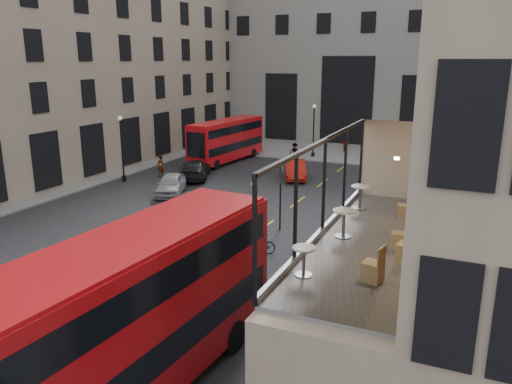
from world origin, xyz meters
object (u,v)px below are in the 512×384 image
at_px(cafe_table_far, 360,194).
at_px(cafe_chair_a, 373,270).
at_px(pedestrian_e, 160,166).
at_px(street_lamp_b, 313,134).
at_px(pedestrian_c, 345,145).
at_px(cafe_chair_b, 407,252).
at_px(street_lamp_a, 122,152).
at_px(cafe_table_near, 304,257).
at_px(traffic_light_near, 280,190).
at_px(cafe_chair_d, 405,210).
at_px(pedestrian_b, 295,152).
at_px(bicycle, 257,243).
at_px(car_b, 295,169).
at_px(pedestrian_d, 387,155).
at_px(cyclist, 254,196).
at_px(car_c, 195,169).
at_px(car_a, 171,184).
at_px(bus_near, 117,320).
at_px(traffic_light_far, 205,136).
at_px(pedestrian_a, 254,143).
at_px(cafe_chair_c, 399,239).
at_px(cafe_table_mid, 344,219).
at_px(bus_far, 227,139).

relative_size(cafe_table_far, cafe_chair_a, 0.93).
bearing_deg(pedestrian_e, street_lamp_b, 155.65).
xyz_separation_m(cafe_table_far, cafe_chair_a, (1.59, -5.74, -0.28)).
bearing_deg(pedestrian_c, cafe_table_far, 89.70).
xyz_separation_m(cafe_table_far, cafe_chair_b, (2.17, -4.24, -0.26)).
height_order(street_lamp_a, cafe_table_near, cafe_table_near).
bearing_deg(cafe_chair_b, street_lamp_b, 111.15).
xyz_separation_m(traffic_light_near, cafe_chair_d, (8.04, -9.44, 2.43)).
bearing_deg(pedestrian_b, bicycle, -114.62).
xyz_separation_m(pedestrian_c, cafe_table_near, (9.07, -40.88, 4.27)).
xyz_separation_m(car_b, pedestrian_d, (6.03, 8.70, 0.14)).
height_order(cyclist, cafe_table_far, cafe_table_far).
relative_size(car_c, cafe_table_far, 6.41).
xyz_separation_m(traffic_light_near, cafe_table_far, (6.46, -9.00, 2.73)).
distance_m(car_a, bicycle, 13.07).
xyz_separation_m(bus_near, car_b, (-5.08, 28.84, -2.03)).
xyz_separation_m(traffic_light_far, bicycle, (14.17, -19.73, -1.91)).
relative_size(traffic_light_far, cafe_chair_a, 4.22).
bearing_deg(pedestrian_a, pedestrian_d, -19.83).
xyz_separation_m(pedestrian_a, cafe_chair_c, (20.54, -35.74, 4.02)).
distance_m(car_b, cafe_chair_d, 25.30).
bearing_deg(car_c, pedestrian_d, -161.50).
relative_size(pedestrian_e, cafe_chair_d, 2.15).
bearing_deg(pedestrian_d, bus_near, 164.80).
distance_m(cyclist, pedestrian_a, 22.51).
relative_size(pedestrian_d, pedestrian_e, 0.98).
height_order(cyclist, cafe_table_mid, cafe_table_mid).
height_order(street_lamp_a, cafe_chair_a, cafe_chair_a).
bearing_deg(pedestrian_e, pedestrian_d, 137.59).
height_order(traffic_light_far, car_c, traffic_light_far).
distance_m(street_lamp_b, cafe_chair_b, 37.87).
bearing_deg(traffic_light_near, bus_far, 125.86).
xyz_separation_m(street_lamp_a, pedestrian_c, (13.39, 19.77, -1.58)).
bearing_deg(car_c, cyclist, 119.50).
xyz_separation_m(traffic_light_near, cafe_table_near, (6.45, -15.11, 2.66)).
distance_m(street_lamp_a, cafe_chair_d, 28.68).
distance_m(street_lamp_a, car_c, 6.02).
height_order(street_lamp_a, cafe_chair_b, cafe_chair_b).
bearing_deg(pedestrian_e, cafe_chair_c, 57.26).
distance_m(bus_near, pedestrian_c, 42.20).
relative_size(bus_near, pedestrian_d, 7.03).
height_order(traffic_light_near, pedestrian_b, traffic_light_near).
distance_m(street_lamp_b, bus_far, 8.84).
bearing_deg(pedestrian_e, car_b, 121.01).
relative_size(car_b, cafe_chair_b, 4.87).
distance_m(car_b, pedestrian_a, 13.87).
height_order(car_b, pedestrian_a, pedestrian_a).
bearing_deg(pedestrian_c, street_lamp_a, 40.97).
distance_m(bicycle, cafe_chair_b, 13.47).
distance_m(traffic_light_near, cyclist, 4.45).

